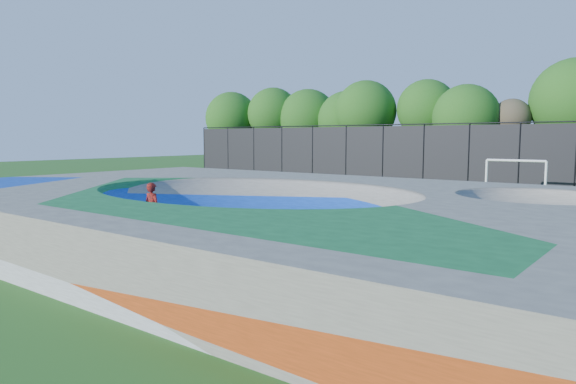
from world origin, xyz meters
name	(u,v)px	position (x,y,z in m)	size (l,w,h in m)	color
ground	(251,236)	(0.00, 0.00, 0.00)	(120.00, 120.00, 0.00)	#225618
skate_deck	(250,213)	(0.00, 0.00, 0.75)	(22.00, 14.00, 1.50)	gray
skater	(153,209)	(-2.65, -1.67, 0.84)	(0.61, 0.40, 1.67)	red
skateboard	(153,234)	(-2.65, -1.67, 0.03)	(0.78, 0.22, 0.05)	black
soccer_goal	(515,171)	(3.93, 16.21, 1.37)	(3.00, 0.12, 1.98)	white
fence	(469,154)	(0.00, 21.00, 2.10)	(48.09, 0.09, 4.04)	black
treeline	(530,109)	(2.45, 25.90, 5.02)	(52.90, 7.70, 8.37)	#482E24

